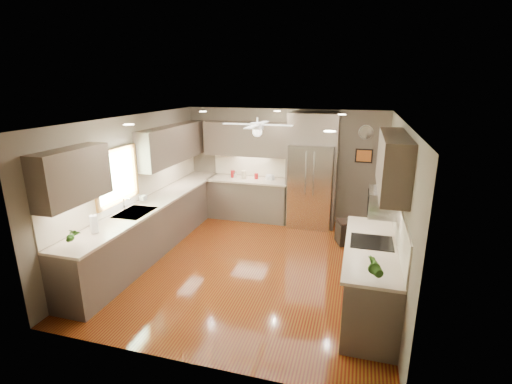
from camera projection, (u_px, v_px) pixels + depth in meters
The scene contains 28 objects.
floor at pixel (253, 264), 6.48m from camera, with size 5.00×5.00×0.00m, color #50110A.
ceiling at pixel (252, 119), 5.78m from camera, with size 5.00×5.00×0.00m, color white.
wall_back at pixel (283, 165), 8.44m from camera, with size 4.50×4.50×0.00m, color #675D4E.
wall_front at pixel (184, 263), 3.82m from camera, with size 4.50×4.50×0.00m, color #675D4E.
wall_left at pixel (134, 186), 6.72m from camera, with size 5.00×5.00×0.00m, color #675D4E.
wall_right at pixel (396, 207), 5.54m from camera, with size 5.00×5.00×0.00m, color #675D4E.
canister_a at pixel (233, 174), 8.56m from camera, with size 0.10×0.10×0.16m, color maroon.
canister_b at pixel (235, 174), 8.56m from camera, with size 0.09×0.09×0.14m, color silver.
canister_c at pixel (244, 175), 8.45m from camera, with size 0.11×0.11×0.18m, color #BBAB8C.
canister_d at pixel (256, 176), 8.43m from camera, with size 0.09×0.09×0.13m, color maroon.
soap_bottle at pixel (144, 197), 6.76m from camera, with size 0.09×0.09×0.19m, color white.
potted_plant_left at pixel (71, 235), 4.91m from camera, with size 0.17×0.11×0.32m, color #2B5919.
potted_plant_right at pixel (375, 267), 4.06m from camera, with size 0.18×0.14×0.32m, color #2B5919.
bowl at pixel (270, 179), 8.33m from camera, with size 0.22×0.22×0.05m, color #BBAB8C.
left_run at pixel (156, 224), 7.00m from camera, with size 0.65×4.70×1.45m.
back_run at pixel (249, 198), 8.57m from camera, with size 1.85×0.65×1.45m.
uppers at pixel (224, 149), 6.80m from camera, with size 4.50×4.70×0.95m.
window at pixel (116, 176), 6.16m from camera, with size 0.05×1.12×0.92m.
sink at pixel (135, 214), 6.27m from camera, with size 0.50×0.70×0.32m.
refrigerator at pixel (312, 173), 7.96m from camera, with size 1.06×0.75×2.45m.
right_run at pixel (370, 276), 5.11m from camera, with size 0.70×2.20×1.45m.
microwave at pixel (384, 202), 5.03m from camera, with size 0.43×0.55×0.34m.
ceiling_fan at pixel (257, 128), 6.10m from camera, with size 1.18×1.18×0.32m.
recessed_lights at pixel (257, 117), 6.16m from camera, with size 2.84×3.14×0.01m.
wall_clock at pixel (366, 132), 7.74m from camera, with size 0.30×0.03×0.30m.
framed_print at pixel (364, 156), 7.88m from camera, with size 0.36×0.03×0.30m.
stool at pixel (347, 232), 7.23m from camera, with size 0.48×0.48×0.46m.
paper_towel at pixel (94, 224), 5.35m from camera, with size 0.11×0.11×0.28m.
Camera 1 is at (1.65, -5.63, 3.04)m, focal length 26.00 mm.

